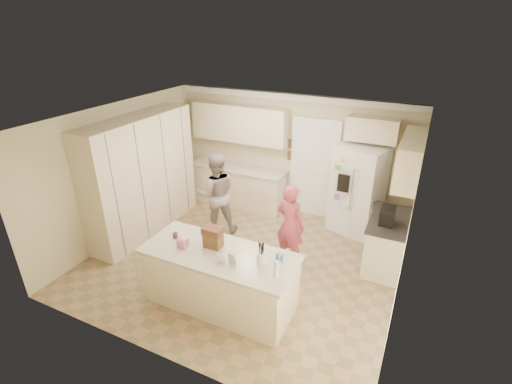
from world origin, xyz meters
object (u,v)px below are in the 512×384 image
at_px(island_base, 220,280).
at_px(utensil_crock, 261,258).
at_px(teen_boy, 216,194).
at_px(teen_girl, 290,225).
at_px(tissue_box, 183,243).
at_px(coffee_maker, 387,216).
at_px(refrigerator, 357,190).
at_px(dollhouse_body, 213,240).

distance_m(island_base, utensil_crock, 0.86).
relative_size(teen_boy, teen_girl, 1.11).
relative_size(utensil_crock, tissue_box, 1.07).
xyz_separation_m(coffee_maker, teen_boy, (-3.20, -0.07, -0.24)).
bearing_deg(teen_girl, teen_boy, -0.60).
distance_m(tissue_box, teen_boy, 2.03).
height_order(refrigerator, coffee_maker, refrigerator).
relative_size(refrigerator, coffee_maker, 6.00).
relative_size(island_base, dollhouse_body, 8.46).
relative_size(tissue_box, dollhouse_body, 0.54).
relative_size(tissue_box, teen_boy, 0.08).
distance_m(refrigerator, coffee_maker, 1.37).
bearing_deg(teen_girl, utensil_crock, 105.91).
height_order(refrigerator, island_base, refrigerator).
bearing_deg(coffee_maker, utensil_crock, -127.12).
bearing_deg(island_base, dollhouse_body, 146.31).
bearing_deg(teen_boy, teen_girl, 134.31).
relative_size(coffee_maker, tissue_box, 2.14).
distance_m(refrigerator, utensil_crock, 3.10).
relative_size(coffee_maker, dollhouse_body, 1.15).
bearing_deg(tissue_box, refrigerator, 59.04).
distance_m(dollhouse_body, teen_girl, 1.56).
distance_m(utensil_crock, teen_girl, 1.44).
bearing_deg(teen_girl, island_base, 81.27).
height_order(utensil_crock, dollhouse_body, dollhouse_body).
distance_m(island_base, dollhouse_body, 0.62).
height_order(coffee_maker, island_base, coffee_maker).
xyz_separation_m(island_base, utensil_crock, (0.65, 0.05, 0.56)).
relative_size(utensil_crock, teen_boy, 0.09).
distance_m(coffee_maker, teen_boy, 3.21).
height_order(tissue_box, dollhouse_body, dollhouse_body).
distance_m(island_base, tissue_box, 0.79).
bearing_deg(refrigerator, teen_boy, -136.90).
bearing_deg(coffee_maker, tissue_box, -142.43).
bearing_deg(tissue_box, island_base, 10.30).
relative_size(refrigerator, dollhouse_body, 6.92).
bearing_deg(utensil_crock, tissue_box, -172.87).
xyz_separation_m(dollhouse_body, teen_boy, (-1.00, 1.73, -0.20)).
distance_m(tissue_box, dollhouse_body, 0.45).
bearing_deg(refrigerator, dollhouse_body, -99.93).
bearing_deg(refrigerator, island_base, -96.87).
bearing_deg(refrigerator, coffee_maker, -42.14).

